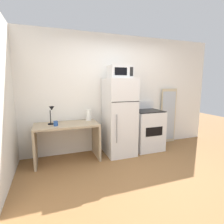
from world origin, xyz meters
TOP-DOWN VIEW (x-y plane):
  - ground_plane at (0.00, 0.00)m, footprint 12.00×12.00m
  - wall_back_white at (0.00, 1.70)m, footprint 5.00×0.10m
  - desk at (-1.23, 1.32)m, footprint 1.23×0.62m
  - desk_lamp at (-1.49, 1.36)m, footprint 0.14×0.12m
  - coffee_mug at (-1.43, 1.21)m, footprint 0.08×0.08m
  - paper_towel_roll at (-0.75, 1.48)m, footprint 0.11×0.11m
  - refrigerator at (-0.12, 1.30)m, footprint 0.60×0.68m
  - microwave at (-0.12, 1.28)m, footprint 0.46×0.35m
  - oven_range at (0.59, 1.33)m, footprint 0.65×0.61m
  - leaning_mirror at (1.38, 1.59)m, footprint 0.44×0.03m

SIDE VIEW (x-z plane):
  - ground_plane at x=0.00m, z-range 0.00..0.00m
  - oven_range at x=0.59m, z-range -0.08..1.02m
  - desk at x=-1.23m, z-range 0.15..0.90m
  - leaning_mirror at x=1.38m, z-range 0.00..1.40m
  - coffee_mug at x=-1.43m, z-range 0.75..0.84m
  - refrigerator at x=-0.12m, z-range 0.00..1.64m
  - paper_towel_roll at x=-0.75m, z-range 0.75..0.99m
  - desk_lamp at x=-1.49m, z-range 0.81..1.17m
  - wall_back_white at x=0.00m, z-range 0.00..2.60m
  - microwave at x=-0.12m, z-range 1.64..1.90m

